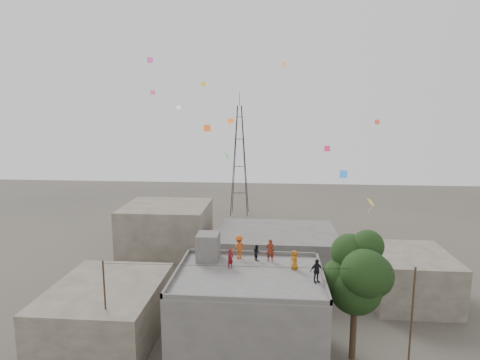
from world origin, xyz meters
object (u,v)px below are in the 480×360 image
object	(u,v)px
tree	(358,275)
person_dark_adult	(316,271)
stair_head_box	(208,247)
transmission_tower	(240,161)
person_red_adult	(270,250)

from	to	relation	value
tree	person_dark_adult	distance (m)	3.39
stair_head_box	transmission_tower	bearing A→B (deg)	91.23
tree	person_dark_adult	world-z (taller)	tree
tree	person_red_adult	distance (m)	6.37
transmission_tower	person_dark_adult	world-z (taller)	transmission_tower
person_red_adult	person_dark_adult	xyz separation A→B (m)	(3.01, -3.49, -0.06)
transmission_tower	person_red_adult	size ratio (longest dim) A/B	11.90
stair_head_box	tree	size ratio (longest dim) A/B	0.22
stair_head_box	transmission_tower	xyz separation A→B (m)	(-0.80, 37.40, 1.97)
tree	person_dark_adult	bearing A→B (deg)	-154.21
person_red_adult	person_dark_adult	size ratio (longest dim) A/B	1.08
person_red_adult	person_dark_adult	distance (m)	4.61
stair_head_box	transmission_tower	world-z (taller)	transmission_tower
transmission_tower	stair_head_box	bearing A→B (deg)	-88.77
stair_head_box	person_red_adult	xyz separation A→B (m)	(4.59, 0.06, -0.16)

